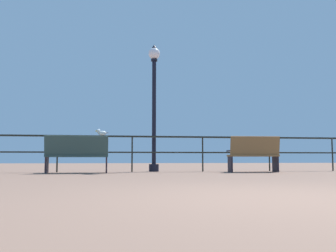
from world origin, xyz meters
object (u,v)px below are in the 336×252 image
Objects in this scene: bench_near_left at (77,153)px; lamppost_center at (154,96)px; seagull_on_rail at (101,133)px; bench_near_right at (254,153)px.

bench_near_left is 0.42× the size of lamppost_center.
bench_near_left is at bearing -128.49° from seagull_on_rail.
lamppost_center is at bearing 6.88° from seagull_on_rail.
seagull_on_rail is at bearing 169.75° from bench_near_right.
bench_near_right is at bearing 0.01° from bench_near_left.
bench_near_left is 1.14× the size of bench_near_right.
bench_near_left is 4.92m from bench_near_right.
lamppost_center is (-2.75, 0.97, 1.74)m from bench_near_right.
lamppost_center is (2.17, 0.97, 1.75)m from bench_near_left.
seagull_on_rail is (-1.55, -0.19, -1.15)m from lamppost_center.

